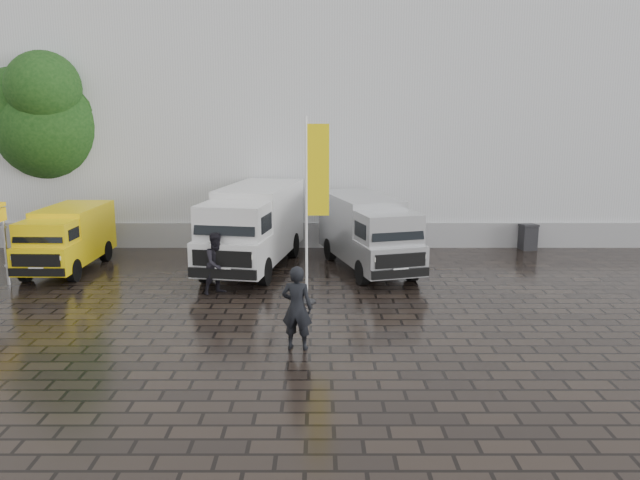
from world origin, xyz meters
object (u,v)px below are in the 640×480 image
object	(u,v)px
van_yellow	(67,240)
flagpole	(313,200)
van_white	(253,229)
person_front	(297,308)
van_silver	(368,234)
wheelie_bin	(528,237)
person_tent	(217,263)

from	to	relation	value
van_yellow	flagpole	world-z (taller)	flagpole
van_white	person_front	distance (m)	7.74
flagpole	van_silver	bearing A→B (deg)	64.26
van_yellow	flagpole	bearing A→B (deg)	-22.30
van_silver	wheelie_bin	xyz separation A→B (m)	(6.56, 3.12, -0.72)
van_yellow	van_white	size ratio (longest dim) A/B	0.71
person_front	van_white	bearing A→B (deg)	-64.30
van_silver	person_front	size ratio (longest dim) A/B	2.91
van_silver	person_tent	bearing A→B (deg)	-163.59
van_yellow	person_tent	bearing A→B (deg)	-25.47
wheelie_bin	person_front	size ratio (longest dim) A/B	0.52
wheelie_bin	person_front	distance (m)	13.67
wheelie_bin	person_tent	size ratio (longest dim) A/B	0.55
van_white	flagpole	world-z (taller)	flagpole
flagpole	person_front	world-z (taller)	flagpole
van_yellow	wheelie_bin	distance (m)	17.15
flagpole	person_front	size ratio (longest dim) A/B	2.68
flagpole	person_front	xyz separation A→B (m)	(-0.33, -3.57, -1.96)
van_yellow	van_white	bearing A→B (deg)	3.81
van_white	person_front	xyz separation A→B (m)	(1.78, -7.52, -0.42)
van_yellow	person_front	distance (m)	10.85
van_white	wheelie_bin	world-z (taller)	van_white
flagpole	wheelie_bin	world-z (taller)	flagpole
van_silver	person_front	world-z (taller)	van_silver
van_silver	person_tent	distance (m)	5.55
flagpole	person_tent	distance (m)	3.60
wheelie_bin	van_silver	bearing A→B (deg)	-161.96
van_yellow	person_front	size ratio (longest dim) A/B	2.34
van_yellow	flagpole	size ratio (longest dim) A/B	0.88
person_front	van_yellow	bearing A→B (deg)	-29.37
van_silver	person_front	xyz separation A→B (m)	(-2.17, -7.38, -0.25)
person_tent	van_silver	bearing A→B (deg)	-7.75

